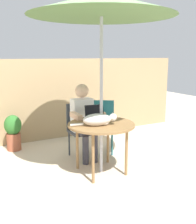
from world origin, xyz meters
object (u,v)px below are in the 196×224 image
object	(u,v)px
chair_empty	(103,122)
potted_plant_near_fence	(13,131)
patio_umbrella	(102,5)
chair_occupied	(80,125)
laptop	(95,115)
patio_table	(101,128)
cat	(99,120)
person_seated	(84,118)

from	to	relation	value
chair_empty	potted_plant_near_fence	world-z (taller)	chair_empty
patio_umbrella	chair_occupied	world-z (taller)	patio_umbrella
chair_occupied	potted_plant_near_fence	xyz separation A→B (m)	(-0.96, 0.81, -0.18)
patio_umbrella	laptop	world-z (taller)	patio_umbrella
patio_table	laptop	distance (m)	0.30
cat	chair_empty	bearing A→B (deg)	58.45
patio_table	potted_plant_near_fence	bearing A→B (deg)	121.63
patio_umbrella	patio_table	bearing A→B (deg)	0.00
chair_empty	laptop	xyz separation A→B (m)	(-0.42, -0.54, 0.27)
person_seated	cat	size ratio (longest dim) A/B	1.96
chair_empty	cat	distance (m)	1.08
patio_table	chair_occupied	xyz separation A→B (m)	(0.00, 0.75, -0.14)
laptop	potted_plant_near_fence	bearing A→B (deg)	127.70
laptop	cat	size ratio (longest dim) A/B	0.52
chair_empty	potted_plant_near_fence	size ratio (longest dim) A/B	1.39
patio_umbrella	chair_empty	xyz separation A→B (m)	(0.46, 0.81, -1.80)
person_seated	cat	bearing A→B (deg)	-96.75
patio_umbrella	person_seated	size ratio (longest dim) A/B	2.00
chair_occupied	potted_plant_near_fence	world-z (taller)	chair_occupied
chair_empty	potted_plant_near_fence	xyz separation A→B (m)	(-1.42, 0.75, -0.18)
patio_table	chair_empty	bearing A→B (deg)	60.11
chair_occupied	person_seated	distance (m)	0.23
cat	laptop	bearing A→B (deg)	70.42
person_seated	cat	distance (m)	0.69
person_seated	cat	xyz separation A→B (m)	(-0.08, -0.67, 0.12)
laptop	cat	distance (m)	0.36
patio_umbrella	laptop	size ratio (longest dim) A/B	7.62
chair_empty	laptop	size ratio (longest dim) A/B	2.76
patio_table	person_seated	size ratio (longest dim) A/B	0.77
potted_plant_near_fence	person_seated	bearing A→B (deg)	-45.11
patio_umbrella	chair_empty	world-z (taller)	patio_umbrella
person_seated	chair_empty	bearing A→B (deg)	24.51
patio_table	laptop	size ratio (longest dim) A/B	2.95
patio_umbrella	laptop	bearing A→B (deg)	80.99
chair_occupied	chair_empty	bearing A→B (deg)	6.56
chair_empty	person_seated	xyz separation A→B (m)	(-0.46, -0.21, 0.17)
cat	potted_plant_near_fence	distance (m)	1.92
chair_occupied	chair_empty	size ratio (longest dim) A/B	1.00
chair_occupied	person_seated	world-z (taller)	person_seated
patio_umbrella	potted_plant_near_fence	size ratio (longest dim) A/B	3.83
patio_umbrella	potted_plant_near_fence	distance (m)	2.70
laptop	chair_empty	bearing A→B (deg)	52.18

